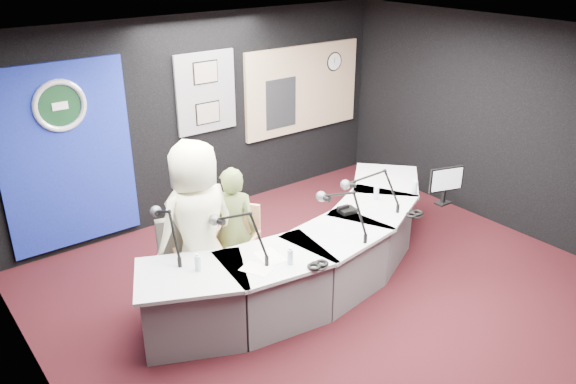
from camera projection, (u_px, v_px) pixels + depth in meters
ground at (346, 302)px, 6.37m from camera, size 6.00×6.00×0.00m
ceiling at (359, 44)px, 5.24m from camera, size 6.00×6.00×0.02m
wall_back at (203, 118)px, 7.98m from camera, size 6.00×0.02×2.80m
wall_left at (46, 286)px, 4.14m from camera, size 0.02×6.00×2.80m
wall_right at (521, 130)px, 7.47m from camera, size 0.02×6.00×2.80m
broadcast_desk at (312, 254)px, 6.59m from camera, size 4.50×1.90×0.75m
backdrop_panel at (67, 158)px, 6.97m from camera, size 1.60×0.05×2.30m
agency_seal at (60, 106)px, 6.68m from camera, size 0.63×0.07×0.63m
seal_center at (60, 106)px, 6.68m from camera, size 0.48×0.01×0.48m
pinboard at (206, 93)px, 7.85m from camera, size 0.90×0.04×1.10m
framed_photo_upper at (206, 72)px, 7.71m from camera, size 0.34×0.02×0.27m
framed_photo_lower at (208, 113)px, 7.94m from camera, size 0.34×0.02×0.27m
booth_window_frame at (303, 89)px, 8.87m from camera, size 2.12×0.06×1.32m
booth_glow at (303, 89)px, 8.87m from camera, size 2.00×0.02×1.20m
equipment_rack at (281, 103)px, 8.66m from camera, size 0.55×0.02×0.75m
wall_clock at (334, 62)px, 9.04m from camera, size 0.28×0.01×0.28m
armchair_left at (200, 264)px, 6.17m from camera, size 0.67×0.67×0.97m
armchair_right at (234, 247)px, 6.46m from camera, size 0.81×0.81×1.03m
draped_jacket at (181, 247)px, 6.24m from camera, size 0.51×0.23×0.70m
person_man at (197, 227)px, 5.99m from camera, size 0.95×0.65×1.87m
person_woman at (233, 229)px, 6.37m from camera, size 0.64×0.62×1.47m
computer_monitor at (446, 179)px, 6.82m from camera, size 0.40×0.15×0.28m
desk_phone at (347, 210)px, 6.71m from camera, size 0.21×0.18×0.05m
headphones_near at (414, 214)px, 6.64m from camera, size 0.21×0.21×0.04m
headphones_far at (318, 265)px, 5.61m from camera, size 0.20×0.20×0.03m
paper_stack at (257, 269)px, 5.58m from camera, size 0.31×0.35×0.00m
notepad at (270, 257)px, 5.79m from camera, size 0.25×0.34×0.00m
boom_mic_a at (166, 227)px, 5.74m from camera, size 0.19×0.74×0.60m
boom_mic_b at (240, 231)px, 5.66m from camera, size 0.35×0.70×0.60m
boom_mic_c at (343, 208)px, 6.13m from camera, size 0.22×0.73×0.60m
boom_mic_d at (372, 188)px, 6.62m from camera, size 0.59×0.52×0.60m
water_bottles at (329, 224)px, 6.25m from camera, size 3.11×0.63×0.18m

